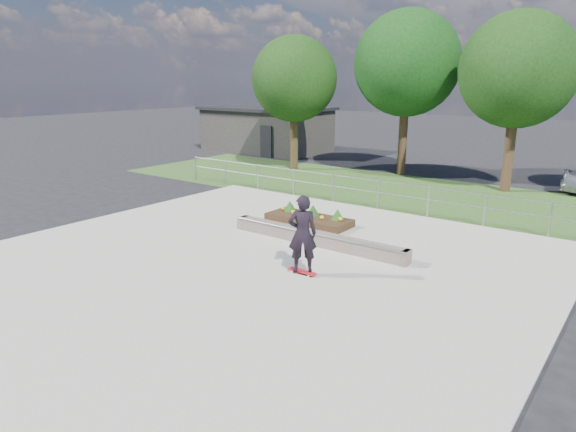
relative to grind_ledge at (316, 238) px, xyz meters
name	(u,v)px	position (x,y,z in m)	size (l,w,h in m)	color
ground	(249,265)	(-0.54, -2.43, -0.26)	(120.00, 120.00, 0.00)	black
grass_verge	(414,194)	(-0.54, 8.57, -0.25)	(30.00, 8.00, 0.02)	#2D4C1E
concrete_slab	(249,264)	(-0.54, -2.43, -0.23)	(15.00, 15.00, 0.06)	#A6A093
fence	(378,191)	(-0.54, 5.07, 0.51)	(20.06, 0.06, 1.20)	#989CA1
building	(267,129)	(-14.54, 15.56, 1.25)	(8.40, 5.40, 3.00)	#2B2926
tree_far_left	(294,79)	(-8.54, 10.57, 4.59)	(4.55, 4.55, 7.15)	#332414
tree_mid_left	(407,64)	(-3.04, 12.57, 5.34)	(5.25, 5.25, 8.25)	#362215
tree_mid_right	(518,70)	(2.46, 11.57, 4.97)	(4.90, 4.90, 7.70)	#382316
grind_ledge	(316,238)	(0.00, 0.00, 0.00)	(6.00, 0.44, 0.43)	brown
planter_bed	(310,218)	(-1.50, 1.85, -0.02)	(3.00, 1.20, 0.61)	black
skateboarder	(302,234)	(1.06, -2.20, 0.87)	(0.87, 0.82, 2.08)	white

